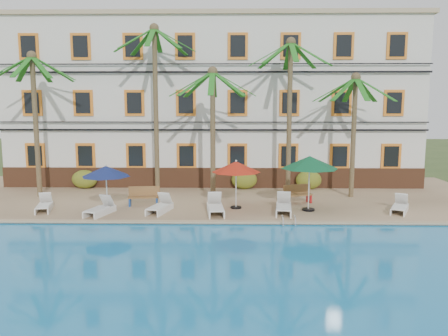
{
  "coord_description": "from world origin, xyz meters",
  "views": [
    {
      "loc": [
        1.17,
        -18.58,
        5.06
      ],
      "look_at": [
        0.78,
        3.0,
        2.0
      ],
      "focal_mm": 35.0,
      "sensor_mm": 36.0,
      "label": 1
    }
  ],
  "objects_px": {
    "lounger_f": "(400,207)",
    "umbrella_green": "(310,163)",
    "palm_c": "(213,114)",
    "palm_d": "(290,96)",
    "lounger_d": "(215,207)",
    "bench_right": "(297,194)",
    "umbrella_blue": "(106,172)",
    "umbrella_red": "(236,167)",
    "palm_a": "(35,104)",
    "lounger_c": "(160,206)",
    "pool_ladder": "(288,224)",
    "palm_b": "(155,88)",
    "lounger_a": "(44,205)",
    "lounger_b": "(100,209)",
    "palm_e": "(354,116)",
    "bench_left": "(144,196)",
    "lounger_e": "(284,206)"
  },
  "relations": [
    {
      "from": "palm_e",
      "to": "lounger_d",
      "type": "height_order",
      "value": "palm_e"
    },
    {
      "from": "umbrella_red",
      "to": "umbrella_green",
      "type": "relative_size",
      "value": 0.88
    },
    {
      "from": "lounger_b",
      "to": "umbrella_blue",
      "type": "bearing_deg",
      "value": 72.07
    },
    {
      "from": "umbrella_green",
      "to": "lounger_e",
      "type": "bearing_deg",
      "value": -159.16
    },
    {
      "from": "lounger_a",
      "to": "lounger_c",
      "type": "distance_m",
      "value": 5.44
    },
    {
      "from": "bench_right",
      "to": "palm_e",
      "type": "bearing_deg",
      "value": 26.76
    },
    {
      "from": "palm_c",
      "to": "lounger_c",
      "type": "distance_m",
      "value": 5.44
    },
    {
      "from": "lounger_b",
      "to": "pool_ladder",
      "type": "xyz_separation_m",
      "value": [
        8.24,
        -1.38,
        -0.27
      ]
    },
    {
      "from": "palm_a",
      "to": "umbrella_red",
      "type": "xyz_separation_m",
      "value": [
        10.51,
        -2.51,
        -2.95
      ]
    },
    {
      "from": "palm_a",
      "to": "lounger_c",
      "type": "distance_m",
      "value": 9.08
    },
    {
      "from": "palm_b",
      "to": "palm_c",
      "type": "height_order",
      "value": "palm_b"
    },
    {
      "from": "palm_c",
      "to": "pool_ladder",
      "type": "xyz_separation_m",
      "value": [
        3.31,
        -4.51,
        -4.43
      ]
    },
    {
      "from": "lounger_b",
      "to": "lounger_c",
      "type": "xyz_separation_m",
      "value": [
        2.61,
        0.48,
        0.0
      ]
    },
    {
      "from": "lounger_c",
      "to": "bench_right",
      "type": "bearing_deg",
      "value": 17.38
    },
    {
      "from": "palm_e",
      "to": "lounger_a",
      "type": "xyz_separation_m",
      "value": [
        -15.12,
        -3.42,
        -4.03
      ]
    },
    {
      "from": "lounger_e",
      "to": "umbrella_blue",
      "type": "bearing_deg",
      "value": 179.71
    },
    {
      "from": "palm_b",
      "to": "lounger_c",
      "type": "xyz_separation_m",
      "value": [
        0.84,
        -4.3,
        -5.52
      ]
    },
    {
      "from": "palm_e",
      "to": "umbrella_green",
      "type": "xyz_separation_m",
      "value": [
        -2.84,
        -3.17,
        -2.04
      ]
    },
    {
      "from": "palm_e",
      "to": "umbrella_red",
      "type": "height_order",
      "value": "palm_e"
    },
    {
      "from": "pool_ladder",
      "to": "umbrella_green",
      "type": "bearing_deg",
      "value": 62.3
    },
    {
      "from": "bench_left",
      "to": "pool_ladder",
      "type": "xyz_separation_m",
      "value": [
        6.66,
        -3.23,
        -0.47
      ]
    },
    {
      "from": "lounger_b",
      "to": "pool_ladder",
      "type": "distance_m",
      "value": 8.36
    },
    {
      "from": "palm_b",
      "to": "umbrella_green",
      "type": "relative_size",
      "value": 3.47
    },
    {
      "from": "palm_b",
      "to": "pool_ladder",
      "type": "relative_size",
      "value": 12.31
    },
    {
      "from": "lounger_f",
      "to": "umbrella_green",
      "type": "bearing_deg",
      "value": 176.3
    },
    {
      "from": "palm_c",
      "to": "palm_d",
      "type": "height_order",
      "value": "palm_d"
    },
    {
      "from": "lounger_d",
      "to": "bench_right",
      "type": "relative_size",
      "value": 1.28
    },
    {
      "from": "palm_c",
      "to": "lounger_f",
      "type": "relative_size",
      "value": 3.76
    },
    {
      "from": "lounger_f",
      "to": "bench_right",
      "type": "distance_m",
      "value": 4.81
    },
    {
      "from": "umbrella_red",
      "to": "bench_left",
      "type": "distance_m",
      "value": 4.78
    },
    {
      "from": "palm_b",
      "to": "lounger_c",
      "type": "bearing_deg",
      "value": -78.98
    },
    {
      "from": "lounger_a",
      "to": "bench_left",
      "type": "xyz_separation_m",
      "value": [
        4.41,
        1.16,
        0.21
      ]
    },
    {
      "from": "lounger_b",
      "to": "pool_ladder",
      "type": "bearing_deg",
      "value": -9.53
    },
    {
      "from": "lounger_e",
      "to": "lounger_f",
      "type": "bearing_deg",
      "value": 2.05
    },
    {
      "from": "lounger_a",
      "to": "pool_ladder",
      "type": "relative_size",
      "value": 2.37
    },
    {
      "from": "umbrella_blue",
      "to": "lounger_b",
      "type": "xyz_separation_m",
      "value": [
        -0.17,
        -0.52,
        -1.6
      ]
    },
    {
      "from": "lounger_a",
      "to": "lounger_d",
      "type": "relative_size",
      "value": 0.88
    },
    {
      "from": "palm_e",
      "to": "lounger_d",
      "type": "xyz_separation_m",
      "value": [
        -7.14,
        -3.85,
        -3.99
      ]
    },
    {
      "from": "palm_b",
      "to": "lounger_c",
      "type": "height_order",
      "value": "palm_b"
    },
    {
      "from": "lounger_e",
      "to": "lounger_c",
      "type": "bearing_deg",
      "value": -179.98
    },
    {
      "from": "palm_c",
      "to": "pool_ladder",
      "type": "bearing_deg",
      "value": -53.66
    },
    {
      "from": "umbrella_blue",
      "to": "umbrella_red",
      "type": "relative_size",
      "value": 0.95
    },
    {
      "from": "lounger_c",
      "to": "lounger_d",
      "type": "xyz_separation_m",
      "value": [
        2.54,
        -0.21,
        0.02
      ]
    },
    {
      "from": "umbrella_blue",
      "to": "lounger_d",
      "type": "bearing_deg",
      "value": -2.94
    },
    {
      "from": "palm_e",
      "to": "lounger_f",
      "type": "distance_m",
      "value": 5.45
    },
    {
      "from": "lounger_a",
      "to": "lounger_e",
      "type": "bearing_deg",
      "value": -1.07
    },
    {
      "from": "umbrella_blue",
      "to": "bench_right",
      "type": "distance_m",
      "value": 9.3
    },
    {
      "from": "palm_e",
      "to": "palm_a",
      "type": "bearing_deg",
      "value": -179.12
    },
    {
      "from": "umbrella_green",
      "to": "bench_right",
      "type": "bearing_deg",
      "value": 101.05
    },
    {
      "from": "palm_c",
      "to": "lounger_b",
      "type": "distance_m",
      "value": 7.16
    }
  ]
}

